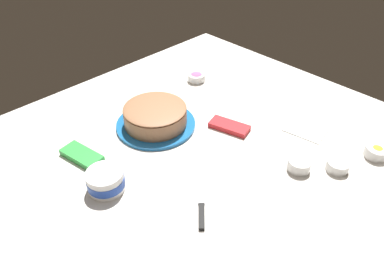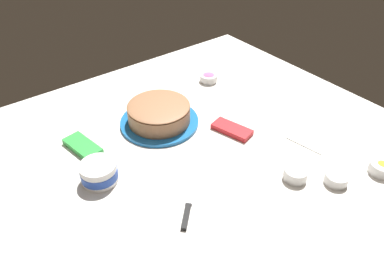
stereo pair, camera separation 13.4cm
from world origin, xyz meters
name	(u,v)px [view 1 (the left image)]	position (x,y,z in m)	size (l,w,h in m)	color
ground_plane	(213,150)	(0.00, 0.00, 0.00)	(1.54, 1.54, 0.00)	silver
frosted_cake	(155,117)	(-0.26, -0.05, 0.04)	(0.31, 0.31, 0.09)	#1E6BB2
frosting_tub	(106,180)	(-0.11, -0.39, 0.04)	(0.12, 0.12, 0.07)	white
spreading_knife	(202,204)	(0.16, -0.22, 0.01)	(0.18, 0.18, 0.01)	silver
sprinkle_bowl_blue	(338,165)	(0.37, 0.23, 0.02)	(0.08, 0.08, 0.03)	white
sprinkle_bowl_yellow	(376,151)	(0.43, 0.39, 0.02)	(0.08, 0.08, 0.04)	white
sprinkle_bowl_pink	(196,77)	(-0.40, 0.32, 0.02)	(0.08, 0.08, 0.04)	white
sprinkle_bowl_orange	(299,164)	(0.28, 0.13, 0.02)	(0.08, 0.08, 0.04)	white
candy_box_lower	(229,126)	(-0.04, 0.14, 0.01)	(0.16, 0.07, 0.02)	red
candy_box_upper	(82,155)	(-0.30, -0.37, 0.01)	(0.16, 0.07, 0.02)	green
paper_napkin	(307,127)	(0.17, 0.36, 0.00)	(0.15, 0.15, 0.01)	white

